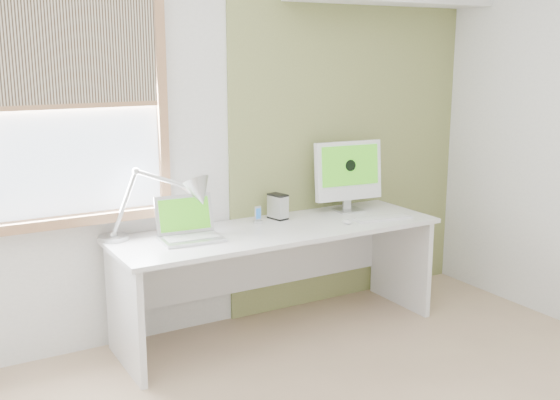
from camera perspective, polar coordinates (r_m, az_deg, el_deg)
room at (r=3.05m, az=9.90°, el=1.80°), size 4.04×3.54×2.64m
accent_wall at (r=5.02m, az=5.99°, el=6.07°), size 2.00×0.02×2.60m
window at (r=4.13m, az=-17.02°, el=7.63°), size 1.20×0.14×1.42m
desk at (r=4.49m, az=-0.56°, el=-4.61°), size 2.20×0.70×0.73m
desk_lamp at (r=4.24m, az=-8.29°, el=0.15°), size 0.76×0.36×0.44m
laptop at (r=4.17m, az=-7.82°, el=-2.40°), size 0.39×0.32×0.26m
phone_dock at (r=4.50m, az=-1.89°, el=-1.58°), size 0.08×0.08×0.12m
external_drive at (r=4.60m, az=-0.19°, el=-0.56°), size 0.11×0.15×0.18m
imac at (r=4.83m, az=5.85°, el=2.38°), size 0.52×0.19×0.51m
keyboard at (r=4.66m, az=8.73°, el=-1.53°), size 0.43×0.17×0.02m
mouse at (r=4.51m, az=5.75°, el=-1.85°), size 0.07×0.10×0.03m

